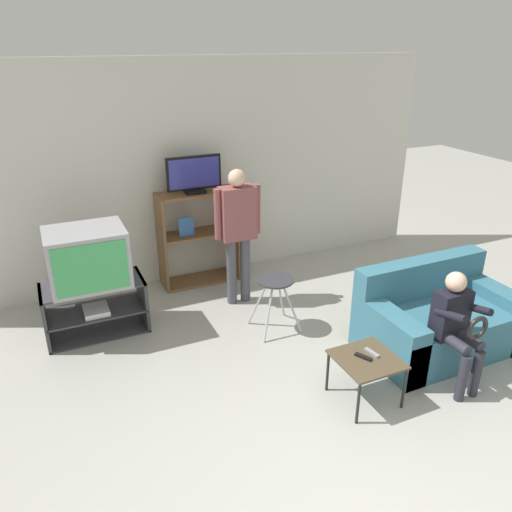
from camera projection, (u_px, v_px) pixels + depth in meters
ground_plane at (376, 500)px, 3.25m from camera, size 18.00×18.00×0.00m
wall_back at (190, 173)px, 5.90m from camera, size 6.40×0.06×2.60m
tv_stand at (95, 309)px, 5.01m from camera, size 0.99×0.48×0.55m
television_main at (87, 257)px, 4.79m from camera, size 0.74×0.58×0.56m
media_shelf at (199, 237)px, 5.97m from camera, size 0.94×0.36×1.14m
television_flat at (194, 176)px, 5.63m from camera, size 0.64×0.20×0.42m
folding_stool at (275, 287)px, 4.99m from camera, size 0.45×0.42×0.57m
snack_table at (367, 363)px, 4.02m from camera, size 0.49×0.49×0.40m
remote_control_black at (363, 357)px, 4.01m from camera, size 0.10×0.14×0.02m
remote_control_white at (372, 353)px, 4.06m from camera, size 0.06×0.15×0.02m
couch at (437, 320)px, 4.78m from camera, size 1.46×0.86×0.81m
person_standing_adult at (238, 225)px, 5.35m from camera, size 0.53×0.20×1.53m
person_seated_child at (457, 322)px, 4.13m from camera, size 0.33×0.43×1.03m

